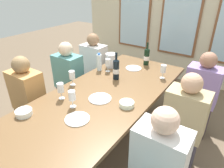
{
  "coord_description": "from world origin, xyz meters",
  "views": [
    {
      "loc": [
        1.12,
        -1.39,
        1.83
      ],
      "look_at": [
        0.0,
        0.23,
        0.79
      ],
      "focal_mm": 31.97,
      "sensor_mm": 36.0,
      "label": 1
    }
  ],
  "objects_px": {
    "white_plate_0": "(134,68)",
    "white_plate_2": "(77,119)",
    "wine_glass_3": "(72,75)",
    "water_bottle": "(99,62)",
    "tasting_bowl_1": "(127,104)",
    "seated_person_5": "(200,97)",
    "wine_glass_2": "(108,63)",
    "wine_glass_5": "(61,88)",
    "wine_glass_4": "(163,69)",
    "wine_glass_1": "(72,96)",
    "seated_person_4": "(94,69)",
    "tasting_bowl_0": "(24,113)",
    "metal_pitcher": "(111,60)",
    "white_plate_1": "(100,98)",
    "seated_person_0": "(30,103)",
    "wine_bottle_0": "(147,56)",
    "seated_person_3": "(183,127)",
    "wine_bottle_1": "(116,69)",
    "dining_table": "(100,102)",
    "seated_person_2": "(69,82)"
  },
  "relations": [
    {
      "from": "white_plate_2",
      "to": "wine_glass_1",
      "type": "height_order",
      "value": "wine_glass_1"
    },
    {
      "from": "wine_glass_3",
      "to": "water_bottle",
      "type": "bearing_deg",
      "value": 90.56
    },
    {
      "from": "seated_person_5",
      "to": "wine_glass_4",
      "type": "bearing_deg",
      "value": -158.33
    },
    {
      "from": "white_plate_0",
      "to": "wine_glass_4",
      "type": "relative_size",
      "value": 1.23
    },
    {
      "from": "wine_bottle_1",
      "to": "seated_person_5",
      "type": "relative_size",
      "value": 0.3
    },
    {
      "from": "dining_table",
      "to": "wine_glass_4",
      "type": "distance_m",
      "value": 0.89
    },
    {
      "from": "metal_pitcher",
      "to": "tasting_bowl_0",
      "type": "height_order",
      "value": "metal_pitcher"
    },
    {
      "from": "white_plate_1",
      "to": "wine_glass_4",
      "type": "relative_size",
      "value": 1.34
    },
    {
      "from": "seated_person_2",
      "to": "water_bottle",
      "type": "bearing_deg",
      "value": 27.29
    },
    {
      "from": "seated_person_5",
      "to": "water_bottle",
      "type": "bearing_deg",
      "value": -160.88
    },
    {
      "from": "seated_person_3",
      "to": "white_plate_2",
      "type": "bearing_deg",
      "value": -136.61
    },
    {
      "from": "wine_glass_1",
      "to": "seated_person_3",
      "type": "distance_m",
      "value": 1.13
    },
    {
      "from": "white_plate_0",
      "to": "metal_pitcher",
      "type": "height_order",
      "value": "metal_pitcher"
    },
    {
      "from": "seated_person_0",
      "to": "seated_person_5",
      "type": "relative_size",
      "value": 1.0
    },
    {
      "from": "water_bottle",
      "to": "wine_glass_1",
      "type": "height_order",
      "value": "water_bottle"
    },
    {
      "from": "tasting_bowl_0",
      "to": "wine_glass_4",
      "type": "bearing_deg",
      "value": 62.85
    },
    {
      "from": "wine_glass_5",
      "to": "seated_person_5",
      "type": "bearing_deg",
      "value": 47.56
    },
    {
      "from": "white_plate_1",
      "to": "seated_person_0",
      "type": "height_order",
      "value": "seated_person_0"
    },
    {
      "from": "white_plate_0",
      "to": "wine_bottle_0",
      "type": "bearing_deg",
      "value": 71.15
    },
    {
      "from": "white_plate_0",
      "to": "water_bottle",
      "type": "bearing_deg",
      "value": -138.72
    },
    {
      "from": "metal_pitcher",
      "to": "seated_person_5",
      "type": "distance_m",
      "value": 1.24
    },
    {
      "from": "water_bottle",
      "to": "wine_glass_4",
      "type": "height_order",
      "value": "water_bottle"
    },
    {
      "from": "water_bottle",
      "to": "metal_pitcher",
      "type": "bearing_deg",
      "value": 72.15
    },
    {
      "from": "white_plate_0",
      "to": "white_plate_2",
      "type": "bearing_deg",
      "value": -83.52
    },
    {
      "from": "seated_person_5",
      "to": "metal_pitcher",
      "type": "bearing_deg",
      "value": -168.45
    },
    {
      "from": "wine_glass_4",
      "to": "seated_person_0",
      "type": "relative_size",
      "value": 0.16
    },
    {
      "from": "tasting_bowl_1",
      "to": "seated_person_5",
      "type": "height_order",
      "value": "seated_person_5"
    },
    {
      "from": "water_bottle",
      "to": "wine_glass_1",
      "type": "bearing_deg",
      "value": -68.68
    },
    {
      "from": "metal_pitcher",
      "to": "seated_person_5",
      "type": "height_order",
      "value": "seated_person_5"
    },
    {
      "from": "white_plate_2",
      "to": "seated_person_4",
      "type": "xyz_separation_m",
      "value": [
        -0.89,
        1.31,
        -0.22
      ]
    },
    {
      "from": "wine_glass_2",
      "to": "wine_glass_5",
      "type": "bearing_deg",
      "value": -89.46
    },
    {
      "from": "tasting_bowl_0",
      "to": "seated_person_0",
      "type": "xyz_separation_m",
      "value": [
        -0.45,
        0.32,
        -0.24
      ]
    },
    {
      "from": "wine_glass_2",
      "to": "white_plate_1",
      "type": "bearing_deg",
      "value": -61.11
    },
    {
      "from": "metal_pitcher",
      "to": "dining_table",
      "type": "bearing_deg",
      "value": -63.74
    },
    {
      "from": "metal_pitcher",
      "to": "tasting_bowl_1",
      "type": "relative_size",
      "value": 1.32
    },
    {
      "from": "wine_bottle_0",
      "to": "wine_glass_4",
      "type": "distance_m",
      "value": 0.46
    },
    {
      "from": "seated_person_5",
      "to": "tasting_bowl_1",
      "type": "bearing_deg",
      "value": -117.07
    },
    {
      "from": "white_plate_1",
      "to": "wine_glass_5",
      "type": "relative_size",
      "value": 1.34
    },
    {
      "from": "seated_person_2",
      "to": "seated_person_0",
      "type": "bearing_deg",
      "value": -90.0
    },
    {
      "from": "tasting_bowl_0",
      "to": "seated_person_4",
      "type": "height_order",
      "value": "seated_person_4"
    },
    {
      "from": "tasting_bowl_1",
      "to": "wine_glass_2",
      "type": "relative_size",
      "value": 0.83
    },
    {
      "from": "wine_glass_4",
      "to": "wine_glass_5",
      "type": "relative_size",
      "value": 1.0
    },
    {
      "from": "water_bottle",
      "to": "wine_glass_2",
      "type": "height_order",
      "value": "water_bottle"
    },
    {
      "from": "white_plate_1",
      "to": "wine_glass_4",
      "type": "xyz_separation_m",
      "value": [
        0.34,
        0.83,
        0.12
      ]
    },
    {
      "from": "white_plate_1",
      "to": "wine_glass_4",
      "type": "bearing_deg",
      "value": 67.77
    },
    {
      "from": "dining_table",
      "to": "wine_glass_3",
      "type": "xyz_separation_m",
      "value": [
        -0.42,
        0.03,
        0.19
      ]
    },
    {
      "from": "wine_glass_2",
      "to": "seated_person_3",
      "type": "xyz_separation_m",
      "value": [
        1.12,
        -0.29,
        -0.34
      ]
    },
    {
      "from": "white_plate_2",
      "to": "water_bottle",
      "type": "bearing_deg",
      "value": 117.43
    },
    {
      "from": "wine_bottle_1",
      "to": "seated_person_0",
      "type": "height_order",
      "value": "seated_person_0"
    },
    {
      "from": "wine_glass_1",
      "to": "wine_bottle_0",
      "type": "bearing_deg",
      "value": 85.64
    }
  ]
}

